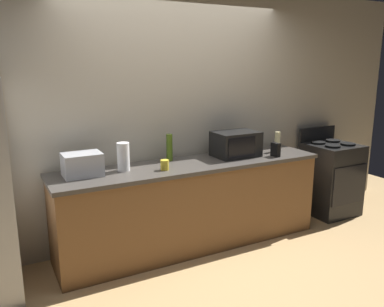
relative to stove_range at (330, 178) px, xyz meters
The scene contains 11 objects.
ground_plane 2.09m from the stove_range, 168.70° to the right, with size 8.00×8.00×0.00m, color tan.
back_wall 2.23m from the stove_range, 168.41° to the left, with size 6.40×0.10×2.70m, color #B2A893.
counter_run 2.00m from the stove_range, behind, with size 2.84×0.64×0.90m.
stove_range is the anchor object (origin of this frame).
microwave 1.55m from the stove_range, behind, with size 0.48×0.35×0.27m.
toaster_oven 3.14m from the stove_range, behind, with size 0.34×0.26×0.21m, color #B7BABF.
paper_towel_roll 2.77m from the stove_range, behind, with size 0.12×0.12×0.27m, color white.
cordless_phone 1.19m from the stove_range, behind, with size 0.05×0.11×0.15m, color black.
bottle_olive_oil 2.24m from the stove_range, behind, with size 0.06×0.06×0.28m, color #4C6B19.
bottle_hand_soap 1.04m from the stove_range, behind, with size 0.06×0.06×0.23m, color beige.
mug_yellow 2.40m from the stove_range, behind, with size 0.08×0.08×0.10m, color yellow.
Camera 1 is at (-1.83, -3.03, 1.91)m, focal length 36.94 mm.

